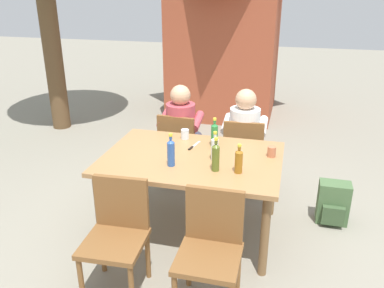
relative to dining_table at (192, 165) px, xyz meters
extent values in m
plane|color=gray|center=(0.00, 0.00, -0.68)|extent=(24.00, 24.00, 0.00)
cube|color=#A37547|center=(0.00, 0.00, 0.07)|extent=(1.57, 1.09, 0.04)
cylinder|color=brown|center=(-0.70, -0.47, -0.32)|extent=(0.07, 0.07, 0.72)
cylinder|color=brown|center=(0.70, -0.47, -0.32)|extent=(0.07, 0.07, 0.72)
cylinder|color=brown|center=(-0.70, 0.47, -0.32)|extent=(0.07, 0.07, 0.72)
cylinder|color=brown|center=(0.70, 0.47, -0.32)|extent=(0.07, 0.07, 0.72)
cube|color=brown|center=(0.35, 0.93, -0.25)|extent=(0.46, 0.46, 0.04)
cube|color=brown|center=(0.36, 0.73, -0.02)|extent=(0.42, 0.06, 0.42)
cylinder|color=brown|center=(0.53, 1.13, -0.47)|extent=(0.04, 0.04, 0.41)
cylinder|color=brown|center=(0.15, 1.11, -0.47)|extent=(0.04, 0.04, 0.41)
cylinder|color=brown|center=(0.55, 0.75, -0.47)|extent=(0.04, 0.04, 0.41)
cylinder|color=brown|center=(0.17, 0.73, -0.47)|extent=(0.04, 0.04, 0.41)
cube|color=brown|center=(-0.35, 0.93, -0.25)|extent=(0.47, 0.47, 0.04)
cube|color=brown|center=(-0.37, 0.73, -0.02)|extent=(0.42, 0.07, 0.42)
cylinder|color=brown|center=(-0.15, 1.10, -0.47)|extent=(0.04, 0.04, 0.41)
cylinder|color=brown|center=(-0.53, 1.13, -0.47)|extent=(0.04, 0.04, 0.41)
cylinder|color=brown|center=(-0.18, 0.72, -0.47)|extent=(0.04, 0.04, 0.41)
cylinder|color=brown|center=(-0.56, 0.75, -0.47)|extent=(0.04, 0.04, 0.41)
cube|color=brown|center=(-0.35, -0.93, -0.25)|extent=(0.46, 0.46, 0.04)
cube|color=brown|center=(-0.36, -0.73, -0.02)|extent=(0.42, 0.06, 0.42)
cylinder|color=brown|center=(-0.53, -1.13, -0.47)|extent=(0.04, 0.04, 0.41)
cylinder|color=brown|center=(-0.55, -0.75, -0.47)|extent=(0.04, 0.04, 0.41)
cylinder|color=brown|center=(-0.17, -0.73, -0.47)|extent=(0.04, 0.04, 0.41)
cube|color=brown|center=(0.35, -0.93, -0.25)|extent=(0.44, 0.44, 0.04)
cube|color=brown|center=(0.35, -0.73, -0.02)|extent=(0.42, 0.04, 0.42)
cylinder|color=brown|center=(0.16, -0.74, -0.47)|extent=(0.04, 0.04, 0.41)
cylinder|color=brown|center=(0.54, -0.74, -0.47)|extent=(0.04, 0.04, 0.41)
cylinder|color=white|center=(0.35, 0.88, 0.03)|extent=(0.32, 0.32, 0.52)
sphere|color=tan|center=(0.35, 0.88, 0.39)|extent=(0.22, 0.22, 0.22)
cylinder|color=#383847|center=(0.44, 1.08, -0.23)|extent=(0.14, 0.40, 0.14)
cylinder|color=#383847|center=(0.44, 1.28, -0.45)|extent=(0.11, 0.11, 0.45)
cylinder|color=white|center=(0.54, 0.88, 0.11)|extent=(0.09, 0.31, 0.16)
cylinder|color=#383847|center=(0.26, 1.08, -0.23)|extent=(0.14, 0.40, 0.14)
cylinder|color=#383847|center=(0.26, 1.28, -0.45)|extent=(0.11, 0.11, 0.45)
cylinder|color=white|center=(0.16, 0.88, 0.11)|extent=(0.09, 0.31, 0.16)
cylinder|color=#B7424C|center=(-0.35, 0.88, 0.03)|extent=(0.32, 0.32, 0.52)
sphere|color=tan|center=(-0.35, 0.88, 0.39)|extent=(0.22, 0.22, 0.22)
cylinder|color=#383847|center=(-0.26, 1.08, -0.23)|extent=(0.14, 0.40, 0.14)
cylinder|color=#383847|center=(-0.26, 1.28, -0.45)|extent=(0.11, 0.11, 0.45)
cylinder|color=#B7424C|center=(-0.16, 0.88, 0.11)|extent=(0.09, 0.31, 0.16)
cylinder|color=#383847|center=(-0.44, 1.08, -0.23)|extent=(0.14, 0.40, 0.14)
cylinder|color=#383847|center=(-0.44, 1.28, -0.45)|extent=(0.11, 0.11, 0.45)
cylinder|color=#B7424C|center=(-0.54, 0.88, 0.11)|extent=(0.09, 0.31, 0.16)
cylinder|color=#287A38|center=(0.14, 0.30, 0.18)|extent=(0.06, 0.06, 0.20)
cone|color=#287A38|center=(0.14, 0.30, 0.30)|extent=(0.06, 0.06, 0.03)
cylinder|color=#287A38|center=(0.14, 0.30, 0.33)|extent=(0.03, 0.03, 0.03)
cylinder|color=yellow|center=(0.14, 0.30, 0.35)|extent=(0.03, 0.03, 0.02)
cylinder|color=white|center=(0.21, -0.02, 0.18)|extent=(0.06, 0.06, 0.19)
cone|color=white|center=(0.21, -0.02, 0.29)|extent=(0.06, 0.06, 0.03)
cylinder|color=white|center=(0.21, -0.02, 0.31)|extent=(0.03, 0.03, 0.03)
cylinder|color=yellow|center=(0.21, -0.02, 0.34)|extent=(0.03, 0.03, 0.02)
cylinder|color=#2D56A3|center=(-0.12, -0.22, 0.19)|extent=(0.06, 0.06, 0.21)
cone|color=#2D56A3|center=(-0.12, -0.22, 0.31)|extent=(0.06, 0.06, 0.03)
cylinder|color=#2D56A3|center=(-0.12, -0.22, 0.34)|extent=(0.03, 0.03, 0.03)
cylinder|color=yellow|center=(-0.12, -0.22, 0.36)|extent=(0.03, 0.03, 0.02)
cylinder|color=#566623|center=(0.26, -0.22, 0.19)|extent=(0.06, 0.06, 0.21)
cone|color=#566623|center=(0.26, -0.22, 0.31)|extent=(0.06, 0.06, 0.03)
cylinder|color=#566623|center=(0.26, -0.22, 0.34)|extent=(0.03, 0.03, 0.03)
cylinder|color=yellow|center=(0.26, -0.22, 0.36)|extent=(0.03, 0.03, 0.02)
cylinder|color=#996019|center=(0.44, -0.22, 0.17)|extent=(0.06, 0.06, 0.18)
cone|color=#996019|center=(0.44, -0.22, 0.28)|extent=(0.06, 0.06, 0.02)
cylinder|color=#996019|center=(0.44, -0.22, 0.30)|extent=(0.03, 0.03, 0.02)
cylinder|color=yellow|center=(0.44, -0.22, 0.32)|extent=(0.03, 0.03, 0.02)
cylinder|color=silver|center=(-0.18, 0.41, 0.13)|extent=(0.08, 0.08, 0.10)
cylinder|color=#BC6B47|center=(0.68, 0.18, 0.13)|extent=(0.07, 0.07, 0.09)
cube|color=silver|center=(-0.03, 0.28, 0.09)|extent=(0.06, 0.18, 0.01)
cube|color=black|center=(-0.05, 0.17, 0.09)|extent=(0.04, 0.08, 0.01)
cube|color=#47663D|center=(1.30, 0.48, -0.47)|extent=(0.30, 0.18, 0.42)
cube|color=#395130|center=(1.30, 0.36, -0.54)|extent=(0.21, 0.06, 0.18)
cylinder|color=brown|center=(-2.78, 2.30, 0.70)|extent=(0.28, 0.28, 2.76)
cube|color=#9E472D|center=(-0.38, 3.86, 0.35)|extent=(1.74, 1.72, 2.05)
camera|label=1|loc=(0.80, -3.13, 1.52)|focal=37.35mm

